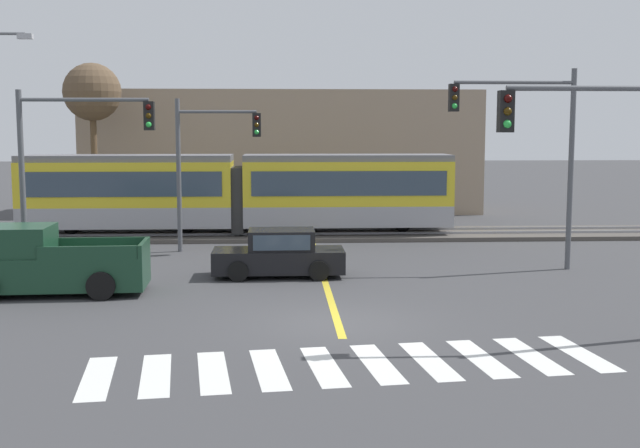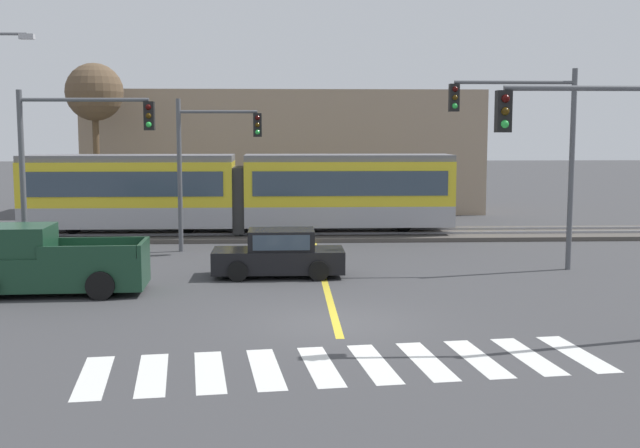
{
  "view_description": "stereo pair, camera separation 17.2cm",
  "coord_description": "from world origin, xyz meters",
  "px_view_note": "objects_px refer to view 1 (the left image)",
  "views": [
    {
      "loc": [
        -1.44,
        -19.08,
        4.72
      ],
      "look_at": [
        -0.06,
        7.14,
        1.6
      ],
      "focal_mm": 45.0,
      "sensor_mm": 36.0,
      "label": 1
    },
    {
      "loc": [
        -1.27,
        -19.09,
        4.72
      ],
      "look_at": [
        -0.06,
        7.14,
        1.6
      ],
      "focal_mm": 45.0,
      "sensor_mm": 36.0,
      "label": 2
    }
  ],
  "objects_px": {
    "sedan_crossing": "(279,255)",
    "traffic_light_near_right": "(605,163)",
    "traffic_light_far_left": "(207,152)",
    "bare_tree_far_west": "(92,94)",
    "traffic_light_mid_left": "(68,152)",
    "traffic_light_mid_right": "(532,138)",
    "light_rail_tram": "(238,191)",
    "pickup_truck": "(46,265)"
  },
  "relations": [
    {
      "from": "sedan_crossing",
      "to": "traffic_light_near_right",
      "type": "xyz_separation_m",
      "value": [
        7.15,
        -8.24,
        3.28
      ]
    },
    {
      "from": "bare_tree_far_west",
      "to": "traffic_light_mid_right",
      "type": "bearing_deg",
      "value": -39.26
    },
    {
      "from": "pickup_truck",
      "to": "traffic_light_mid_right",
      "type": "height_order",
      "value": "traffic_light_mid_right"
    },
    {
      "from": "traffic_light_mid_right",
      "to": "bare_tree_far_west",
      "type": "xyz_separation_m",
      "value": [
        -17.59,
        14.38,
        2.02
      ]
    },
    {
      "from": "traffic_light_mid_right",
      "to": "traffic_light_far_left",
      "type": "bearing_deg",
      "value": 157.42
    },
    {
      "from": "traffic_light_far_left",
      "to": "light_rail_tram",
      "type": "bearing_deg",
      "value": 76.22
    },
    {
      "from": "traffic_light_mid_right",
      "to": "sedan_crossing",
      "type": "bearing_deg",
      "value": -174.44
    },
    {
      "from": "traffic_light_mid_left",
      "to": "bare_tree_far_west",
      "type": "relative_size",
      "value": 0.74
    },
    {
      "from": "pickup_truck",
      "to": "traffic_light_mid_left",
      "type": "bearing_deg",
      "value": 87.97
    },
    {
      "from": "traffic_light_mid_right",
      "to": "bare_tree_far_west",
      "type": "relative_size",
      "value": 0.84
    },
    {
      "from": "traffic_light_mid_right",
      "to": "traffic_light_near_right",
      "type": "relative_size",
      "value": 1.12
    },
    {
      "from": "sedan_crossing",
      "to": "traffic_light_mid_left",
      "type": "relative_size",
      "value": 0.71
    },
    {
      "from": "traffic_light_far_left",
      "to": "traffic_light_near_right",
      "type": "relative_size",
      "value": 0.98
    },
    {
      "from": "traffic_light_mid_left",
      "to": "bare_tree_far_west",
      "type": "bearing_deg",
      "value": 99.79
    },
    {
      "from": "traffic_light_mid_left",
      "to": "bare_tree_far_west",
      "type": "xyz_separation_m",
      "value": [
        -2.61,
        15.13,
        2.43
      ]
    },
    {
      "from": "pickup_truck",
      "to": "bare_tree_far_west",
      "type": "relative_size",
      "value": 0.69
    },
    {
      "from": "traffic_light_far_left",
      "to": "traffic_light_near_right",
      "type": "height_order",
      "value": "traffic_light_near_right"
    },
    {
      "from": "light_rail_tram",
      "to": "traffic_light_far_left",
      "type": "distance_m",
      "value": 4.48
    },
    {
      "from": "traffic_light_near_right",
      "to": "traffic_light_mid_left",
      "type": "bearing_deg",
      "value": 148.82
    },
    {
      "from": "sedan_crossing",
      "to": "traffic_light_mid_left",
      "type": "distance_m",
      "value": 7.37
    },
    {
      "from": "bare_tree_far_west",
      "to": "sedan_crossing",
      "type": "bearing_deg",
      "value": -58.84
    },
    {
      "from": "traffic_light_far_left",
      "to": "bare_tree_far_west",
      "type": "bearing_deg",
      "value": 123.51
    },
    {
      "from": "pickup_truck",
      "to": "traffic_light_far_left",
      "type": "distance_m",
      "value": 9.31
    },
    {
      "from": "traffic_light_mid_left",
      "to": "traffic_light_near_right",
      "type": "relative_size",
      "value": 0.99
    },
    {
      "from": "sedan_crossing",
      "to": "traffic_light_mid_right",
      "type": "distance_m",
      "value": 9.23
    },
    {
      "from": "traffic_light_near_right",
      "to": "bare_tree_far_west",
      "type": "xyz_separation_m",
      "value": [
        -16.34,
        23.44,
        2.47
      ]
    },
    {
      "from": "sedan_crossing",
      "to": "traffic_light_near_right",
      "type": "distance_m",
      "value": 11.39
    },
    {
      "from": "pickup_truck",
      "to": "traffic_light_mid_left",
      "type": "distance_m",
      "value": 4.05
    },
    {
      "from": "light_rail_tram",
      "to": "traffic_light_mid_right",
      "type": "relative_size",
      "value": 2.76
    },
    {
      "from": "light_rail_tram",
      "to": "traffic_light_far_left",
      "type": "relative_size",
      "value": 3.15
    },
    {
      "from": "light_rail_tram",
      "to": "traffic_light_mid_left",
      "type": "bearing_deg",
      "value": -117.21
    },
    {
      "from": "bare_tree_far_west",
      "to": "traffic_light_mid_left",
      "type": "bearing_deg",
      "value": -80.21
    },
    {
      "from": "pickup_truck",
      "to": "traffic_light_mid_right",
      "type": "bearing_deg",
      "value": 12.23
    },
    {
      "from": "light_rail_tram",
      "to": "sedan_crossing",
      "type": "relative_size",
      "value": 4.4
    },
    {
      "from": "sedan_crossing",
      "to": "bare_tree_far_west",
      "type": "height_order",
      "value": "bare_tree_far_west"
    },
    {
      "from": "traffic_light_mid_right",
      "to": "light_rail_tram",
      "type": "bearing_deg",
      "value": 139.64
    },
    {
      "from": "traffic_light_far_left",
      "to": "traffic_light_near_right",
      "type": "xyz_separation_m",
      "value": [
        9.89,
        -13.69,
        0.15
      ]
    },
    {
      "from": "light_rail_tram",
      "to": "traffic_light_near_right",
      "type": "relative_size",
      "value": 3.1
    },
    {
      "from": "traffic_light_mid_right",
      "to": "bare_tree_far_west",
      "type": "distance_m",
      "value": 22.81
    },
    {
      "from": "traffic_light_mid_left",
      "to": "bare_tree_far_west",
      "type": "height_order",
      "value": "bare_tree_far_west"
    },
    {
      "from": "traffic_light_mid_right",
      "to": "traffic_light_mid_left",
      "type": "xyz_separation_m",
      "value": [
        -14.98,
        -0.75,
        -0.41
      ]
    },
    {
      "from": "pickup_truck",
      "to": "traffic_light_far_left",
      "type": "relative_size",
      "value": 0.93
    }
  ]
}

